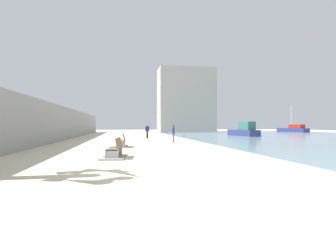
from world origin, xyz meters
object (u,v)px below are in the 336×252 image
object	(u,v)px
bench_far	(121,144)
boat_nearest	(244,131)
boat_far_left	(293,129)
person_standing	(173,132)
bench_near	(115,153)
person_walking	(147,130)

from	to	relation	value
bench_far	boat_nearest	bearing A→B (deg)	42.99
boat_nearest	boat_far_left	size ratio (longest dim) A/B	0.88
person_standing	bench_near	bearing A→B (deg)	-115.31
boat_nearest	boat_far_left	bearing A→B (deg)	40.48
person_walking	bench_far	bearing A→B (deg)	-104.07
bench_near	person_standing	size ratio (longest dim) A/B	1.35
bench_far	boat_far_left	world-z (taller)	boat_far_left
person_walking	bench_near	bearing A→B (deg)	-100.05
person_standing	boat_far_left	distance (m)	42.71
bench_near	boat_far_left	bearing A→B (deg)	46.47
bench_far	boat_nearest	world-z (taller)	boat_nearest
bench_far	boat_nearest	xyz separation A→B (m)	(17.06, 15.90, 0.53)
person_walking	boat_far_left	distance (m)	39.50
boat_nearest	person_standing	bearing A→B (deg)	-136.44
bench_far	boat_far_left	distance (m)	48.83
person_walking	person_standing	distance (m)	7.76
person_walking	boat_nearest	size ratio (longest dim) A/B	0.28
person_walking	boat_far_left	world-z (taller)	boat_far_left
bench_near	person_walking	xyz separation A→B (m)	(3.16, 17.81, 0.75)
bench_far	person_walking	xyz separation A→B (m)	(2.91, 11.62, 0.75)
bench_near	person_walking	distance (m)	18.10
bench_far	boat_far_left	size ratio (longest dim) A/B	0.31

